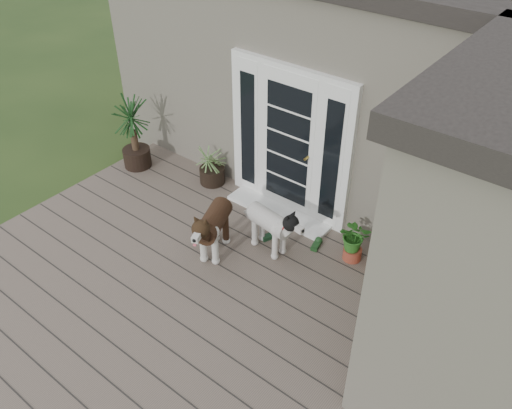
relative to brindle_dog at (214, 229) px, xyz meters
The scene contains 15 objects.
deck 1.00m from the brindle_dog, 66.19° to the right, with size 6.20×4.60×0.12m, color #6B5B4C.
house_main 3.60m from the brindle_dog, 83.95° to the left, with size 7.40×4.00×3.10m, color #665E54.
house_wing 3.44m from the brindle_dog, ahead, with size 1.60×2.40×3.10m, color #665E54.
door_unit 1.55m from the brindle_dog, 83.24° to the left, with size 1.90×0.14×2.15m, color white.
door_step 1.24m from the brindle_dog, 82.11° to the left, with size 1.60×0.40×0.05m, color white.
brindle_dog is the anchor object (origin of this frame).
white_dog 0.70m from the brindle_dog, 42.99° to the left, with size 0.35×0.83×0.69m, color white, non-canonical shape.
spider_plant 1.62m from the brindle_dog, 133.30° to the left, with size 0.65×0.65×0.69m, color #8D9B5F, non-canonical shape.
yucca 2.52m from the brindle_dog, 161.80° to the left, with size 0.83×0.83×1.21m, color black, non-canonical shape.
herb_a 1.78m from the brindle_dog, 33.91° to the left, with size 0.40×0.40×0.51m, color #205317.
herb_b 2.12m from the brindle_dog, 29.35° to the left, with size 0.43×0.43×0.65m, color #19591E.
herb_c 2.86m from the brindle_dog, 24.34° to the left, with size 0.40×0.40×0.62m, color #1E5017.
sapling 2.66m from the brindle_dog, ahead, with size 0.56×0.56×1.89m, color #255C1A, non-canonical shape.
clog_left 1.38m from the brindle_dog, 42.30° to the left, with size 0.12×0.26×0.08m, color #163817, non-canonical shape.
clog_right 0.83m from the brindle_dog, 58.75° to the left, with size 0.12×0.26×0.08m, color black, non-canonical shape.
Camera 1 is at (3.23, -2.48, 4.74)m, focal length 36.76 mm.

